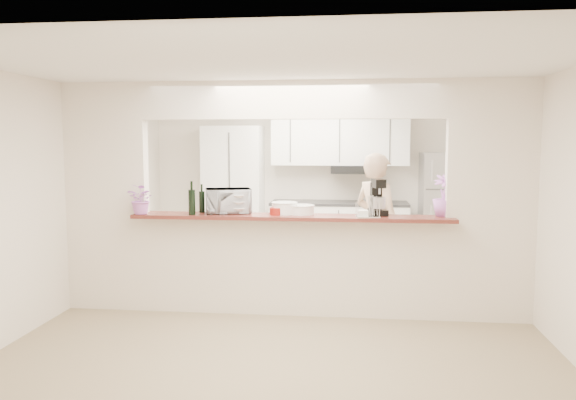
# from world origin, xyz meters

# --- Properties ---
(floor) EXTENTS (6.00, 6.00, 0.00)m
(floor) POSITION_xyz_m (0.00, 0.00, 0.00)
(floor) COLOR gray
(floor) RESTS_ON ground
(tile_overlay) EXTENTS (5.00, 2.90, 0.01)m
(tile_overlay) POSITION_xyz_m (0.00, 1.55, 0.01)
(tile_overlay) COLOR beige
(tile_overlay) RESTS_ON floor
(partition) EXTENTS (5.00, 0.15, 2.50)m
(partition) POSITION_xyz_m (0.00, 0.00, 1.48)
(partition) COLOR white
(partition) RESTS_ON floor
(bar_counter) EXTENTS (3.40, 0.38, 1.09)m
(bar_counter) POSITION_xyz_m (0.00, -0.00, 0.58)
(bar_counter) COLOR white
(bar_counter) RESTS_ON floor
(kitchen_cabinets) EXTENTS (3.15, 0.62, 2.25)m
(kitchen_cabinets) POSITION_xyz_m (-0.19, 2.72, 0.97)
(kitchen_cabinets) COLOR white
(kitchen_cabinets) RESTS_ON floor
(refrigerator) EXTENTS (0.75, 0.70, 1.70)m
(refrigerator) POSITION_xyz_m (2.05, 2.65, 0.85)
(refrigerator) COLOR #9C9CA1
(refrigerator) RESTS_ON floor
(flower_left) EXTENTS (0.37, 0.35, 0.32)m
(flower_left) POSITION_xyz_m (-1.60, -0.15, 1.25)
(flower_left) COLOR #EE7ECB
(flower_left) RESTS_ON bar_counter
(wine_bottle_a) EXTENTS (0.07, 0.07, 0.36)m
(wine_bottle_a) POSITION_xyz_m (-1.05, -0.15, 1.23)
(wine_bottle_a) COLOR black
(wine_bottle_a) RESTS_ON bar_counter
(wine_bottle_b) EXTENTS (0.06, 0.06, 0.31)m
(wine_bottle_b) POSITION_xyz_m (-1.00, 0.07, 1.21)
(wine_bottle_b) COLOR black
(wine_bottle_b) RESTS_ON bar_counter
(toaster_oven) EXTENTS (0.56, 0.45, 0.27)m
(toaster_oven) POSITION_xyz_m (-0.70, 0.05, 1.22)
(toaster_oven) COLOR #B6B5BB
(toaster_oven) RESTS_ON bar_counter
(serving_bowls) EXTENTS (0.36, 0.36, 0.20)m
(serving_bowls) POSITION_xyz_m (-0.60, 0.05, 1.19)
(serving_bowls) COLOR white
(serving_bowls) RESTS_ON bar_counter
(plate_stack_a) EXTENTS (0.28, 0.28, 0.13)m
(plate_stack_a) POSITION_xyz_m (-0.08, 0.03, 1.15)
(plate_stack_a) COLOR white
(plate_stack_a) RESTS_ON bar_counter
(plate_stack_b) EXTENTS (0.29, 0.29, 0.10)m
(plate_stack_b) POSITION_xyz_m (0.10, 0.03, 1.14)
(plate_stack_b) COLOR white
(plate_stack_b) RESTS_ON bar_counter
(red_bowl) EXTENTS (0.17, 0.17, 0.08)m
(red_bowl) POSITION_xyz_m (-0.15, -0.03, 1.13)
(red_bowl) COLOR maroon
(red_bowl) RESTS_ON bar_counter
(tan_bowl) EXTENTS (0.15, 0.15, 0.07)m
(tan_bowl) POSITION_xyz_m (0.05, 0.08, 1.12)
(tan_bowl) COLOR tan
(tan_bowl) RESTS_ON bar_counter
(utensil_caddy) EXTENTS (0.26, 0.18, 0.23)m
(utensil_caddy) POSITION_xyz_m (0.80, -0.15, 1.18)
(utensil_caddy) COLOR silver
(utensil_caddy) RESTS_ON bar_counter
(stand_mixer) EXTENTS (0.21, 0.29, 0.38)m
(stand_mixer) POSITION_xyz_m (0.91, 0.06, 1.26)
(stand_mixer) COLOR black
(stand_mixer) RESTS_ON bar_counter
(flower_right) EXTENTS (0.25, 0.25, 0.43)m
(flower_right) POSITION_xyz_m (1.60, 0.05, 1.31)
(flower_right) COLOR #C169C3
(flower_right) RESTS_ON bar_counter
(person) EXTENTS (0.74, 0.73, 1.72)m
(person) POSITION_xyz_m (0.94, 0.80, 0.86)
(person) COLOR tan
(person) RESTS_ON floor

